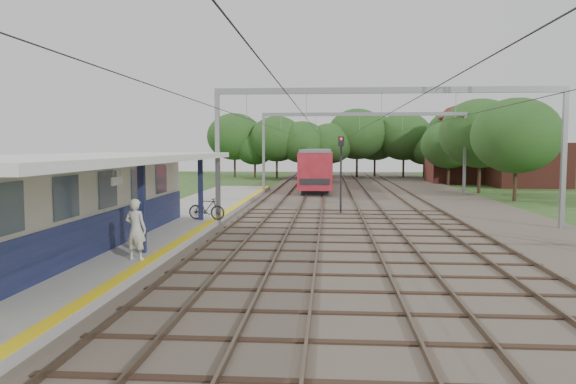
{
  "coord_description": "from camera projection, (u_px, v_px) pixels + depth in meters",
  "views": [
    {
      "loc": [
        0.65,
        -13.13,
        4.06
      ],
      "look_at": [
        -1.61,
        17.54,
        1.6
      ],
      "focal_mm": 35.0,
      "sensor_mm": 36.0,
      "label": 1
    }
  ],
  "objects": [
    {
      "name": "person",
      "position": [
        136.0,
        229.0,
        18.45
      ],
      "size": [
        0.82,
        0.63,
        2.03
      ],
      "primitive_type": "imported",
      "rotation": [
        0.0,
        0.0,
        2.94
      ],
      "color": "beige",
      "rests_on": "platform"
    },
    {
      "name": "canopy",
      "position": [
        89.0,
        159.0,
        19.66
      ],
      "size": [
        6.4,
        20.0,
        3.44
      ],
      "color": "#12183A",
      "rests_on": "platform"
    },
    {
      "name": "ballast_bed",
      "position": [
        373.0,
        200.0,
        42.95
      ],
      "size": [
        18.0,
        90.0,
        0.1
      ],
      "primitive_type": "cube",
      "color": "#473D33",
      "rests_on": "ground"
    },
    {
      "name": "train",
      "position": [
        319.0,
        165.0,
        62.57
      ],
      "size": [
        2.87,
        35.67,
        3.77
      ],
      "color": "black",
      "rests_on": "ballast_bed"
    },
    {
      "name": "ground",
      "position": [
        301.0,
        317.0,
        13.42
      ],
      "size": [
        160.0,
        160.0,
        0.0
      ],
      "primitive_type": "plane",
      "color": "#2D4C1E",
      "rests_on": "ground"
    },
    {
      "name": "house_near",
      "position": [
        528.0,
        158.0,
        57.38
      ],
      "size": [
        7.0,
        6.12,
        7.89
      ],
      "color": "brown",
      "rests_on": "ground"
    },
    {
      "name": "catenary_system",
      "position": [
        370.0,
        126.0,
        37.87
      ],
      "size": [
        17.22,
        88.0,
        7.0
      ],
      "color": "gray",
      "rests_on": "ground"
    },
    {
      "name": "yellow_stripe",
      "position": [
        209.0,
        222.0,
        27.7
      ],
      "size": [
        0.45,
        52.0,
        0.01
      ],
      "primitive_type": "cube",
      "color": "yellow",
      "rests_on": "platform"
    },
    {
      "name": "platform",
      "position": [
        165.0,
        225.0,
        27.88
      ],
      "size": [
        5.0,
        52.0,
        0.35
      ],
      "primitive_type": "cube",
      "color": "gray",
      "rests_on": "ground"
    },
    {
      "name": "signal_post",
      "position": [
        341.0,
        164.0,
        33.55
      ],
      "size": [
        0.36,
        0.31,
        4.7
      ],
      "rotation": [
        0.0,
        0.0,
        -0.24
      ],
      "color": "black",
      "rests_on": "ground"
    },
    {
      "name": "tree_band",
      "position": [
        355.0,
        140.0,
        69.54
      ],
      "size": [
        31.72,
        30.88,
        8.82
      ],
      "color": "#382619",
      "rests_on": "ground"
    },
    {
      "name": "rail_tracks",
      "position": [
        340.0,
        198.0,
        43.12
      ],
      "size": [
        11.8,
        88.0,
        0.15
      ],
      "color": "brown",
      "rests_on": "ballast_bed"
    },
    {
      "name": "station_building",
      "position": [
        73.0,
        201.0,
        20.87
      ],
      "size": [
        3.41,
        18.0,
        3.4
      ],
      "color": "beige",
      "rests_on": "platform"
    },
    {
      "name": "bicycle",
      "position": [
        207.0,
        208.0,
        28.67
      ],
      "size": [
        2.04,
        0.92,
        1.18
      ],
      "primitive_type": "imported",
      "rotation": [
        0.0,
        0.0,
        1.38
      ],
      "color": "black",
      "rests_on": "platform"
    },
    {
      "name": "house_far",
      "position": [
        465.0,
        155.0,
        63.69
      ],
      "size": [
        8.0,
        6.12,
        8.66
      ],
      "color": "brown",
      "rests_on": "ground"
    }
  ]
}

